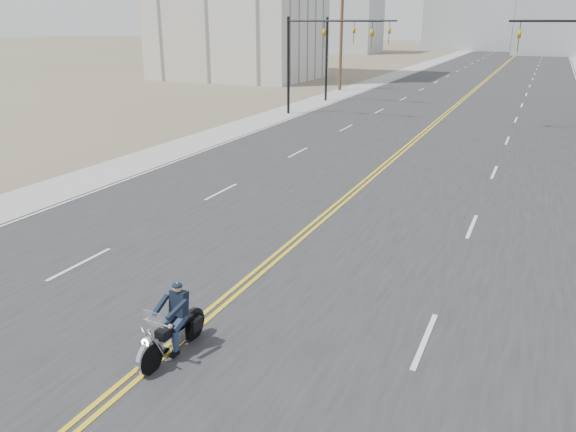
# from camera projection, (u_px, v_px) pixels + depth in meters

# --- Properties ---
(ground_plane) EXTENTS (400.00, 400.00, 0.00)m
(ground_plane) POSITION_uv_depth(u_px,v_px,m) (126.00, 385.00, 10.95)
(ground_plane) COLOR #776D56
(ground_plane) RESTS_ON ground
(road) EXTENTS (20.00, 200.00, 0.01)m
(road) POSITION_uv_depth(u_px,v_px,m) (491.00, 76.00, 71.14)
(road) COLOR #303033
(road) RESTS_ON ground
(sidewalk_left) EXTENTS (3.00, 200.00, 0.01)m
(sidewalk_left) POSITION_uv_depth(u_px,v_px,m) (401.00, 73.00, 75.62)
(sidewalk_left) COLOR #A5A5A0
(sidewalk_left) RESTS_ON ground
(traffic_mast_left) EXTENTS (7.10, 0.26, 7.00)m
(traffic_mast_left) POSITION_uv_depth(u_px,v_px,m) (314.00, 47.00, 40.34)
(traffic_mast_left) COLOR black
(traffic_mast_left) RESTS_ON ground
(traffic_mast_far) EXTENTS (6.10, 0.26, 7.00)m
(traffic_mast_far) POSITION_uv_depth(u_px,v_px,m) (346.00, 44.00, 47.37)
(traffic_mast_far) COLOR black
(traffic_mast_far) RESTS_ON ground
(utility_pole_left) EXTENTS (2.20, 0.30, 10.50)m
(utility_pole_left) POSITION_uv_depth(u_px,v_px,m) (341.00, 34.00, 55.29)
(utility_pole_left) COLOR brown
(utility_pole_left) RESTS_ON ground
(haze_bldg_b) EXTENTS (18.00, 14.00, 14.00)m
(haze_bldg_b) POSITION_uv_depth(u_px,v_px,m) (564.00, 19.00, 113.00)
(haze_bldg_b) COLOR #ADB2B7
(haze_bldg_b) RESTS_ON ground
(haze_bldg_f) EXTENTS (12.00, 12.00, 16.00)m
(haze_bldg_f) POSITION_uv_depth(u_px,v_px,m) (308.00, 15.00, 139.57)
(haze_bldg_f) COLOR #ADB2B7
(haze_bldg_f) RESTS_ON ground
(motorcyclist) EXTENTS (0.95, 2.05, 1.58)m
(motorcyclist) POSITION_uv_depth(u_px,v_px,m) (171.00, 322.00, 11.69)
(motorcyclist) COLOR black
(motorcyclist) RESTS_ON ground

